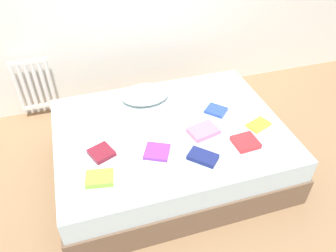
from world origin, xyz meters
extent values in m
plane|color=#93704C|center=(0.00, 0.00, 0.00)|extent=(8.00, 8.00, 0.00)
cube|color=brown|center=(0.00, 0.00, 0.14)|extent=(2.00, 1.50, 0.28)
cube|color=silver|center=(0.00, 0.00, 0.39)|extent=(1.96, 1.46, 0.22)
cylinder|color=white|center=(-1.33, 1.20, 0.42)|extent=(0.04, 0.04, 0.59)
cylinder|color=white|center=(-1.26, 1.20, 0.42)|extent=(0.04, 0.04, 0.59)
cylinder|color=white|center=(-1.19, 1.20, 0.42)|extent=(0.04, 0.04, 0.59)
cylinder|color=white|center=(-1.12, 1.20, 0.42)|extent=(0.04, 0.04, 0.59)
cylinder|color=white|center=(-1.06, 1.20, 0.42)|extent=(0.04, 0.04, 0.59)
cylinder|color=white|center=(-0.99, 1.20, 0.42)|extent=(0.04, 0.04, 0.59)
cube|color=white|center=(-1.16, 1.20, 0.69)|extent=(0.39, 0.04, 0.04)
cube|color=white|center=(-1.16, 1.20, 0.14)|extent=(0.39, 0.04, 0.04)
ellipsoid|color=white|center=(-0.10, 0.48, 0.56)|extent=(0.46, 0.35, 0.11)
cube|color=navy|center=(0.14, -0.43, 0.52)|extent=(0.26, 0.25, 0.04)
cube|color=white|center=(-0.69, 0.12, 0.52)|extent=(0.24, 0.24, 0.04)
cube|color=pink|center=(0.25, -0.14, 0.52)|extent=(0.28, 0.23, 0.04)
cube|color=yellow|center=(0.75, -0.20, 0.51)|extent=(0.23, 0.19, 0.02)
cube|color=#2847B7|center=(0.48, 0.09, 0.51)|extent=(0.23, 0.23, 0.03)
cube|color=maroon|center=(-0.61, -0.16, 0.52)|extent=(0.22, 0.23, 0.04)
cube|color=purple|center=(-0.19, -0.27, 0.51)|extent=(0.25, 0.25, 0.03)
cube|color=red|center=(0.53, -0.38, 0.52)|extent=(0.20, 0.20, 0.04)
cube|color=#8CC638|center=(-0.66, -0.42, 0.52)|extent=(0.22, 0.18, 0.04)
camera|label=1|loc=(-0.65, -2.07, 2.34)|focal=34.99mm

